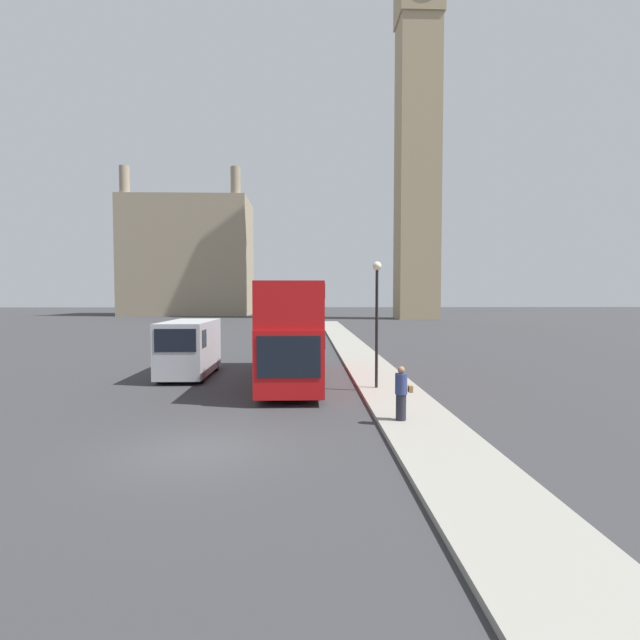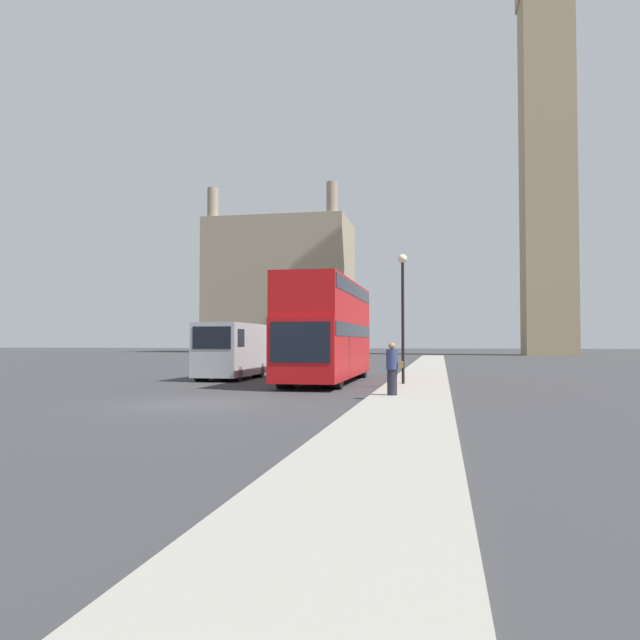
{
  "view_description": "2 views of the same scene",
  "coord_description": "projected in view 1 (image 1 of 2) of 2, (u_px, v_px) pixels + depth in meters",
  "views": [
    {
      "loc": [
        2.77,
        -12.6,
        3.97
      ],
      "look_at": [
        3.46,
        9.82,
        2.84
      ],
      "focal_mm": 28.0,
      "sensor_mm": 36.0,
      "label": 1
    },
    {
      "loc": [
        7.22,
        -17.31,
        1.83
      ],
      "look_at": [
        0.41,
        17.71,
        3.07
      ],
      "focal_mm": 35.0,
      "sensor_mm": 36.0,
      "label": 2
    }
  ],
  "objects": [
    {
      "name": "pedestrian",
      "position": [
        401.0,
        393.0,
        15.18
      ],
      "size": [
        0.53,
        0.37,
        1.65
      ],
      "color": "#23232D",
      "rests_on": "sidewalk_strip"
    },
    {
      "name": "clock_tower",
      "position": [
        418.0,
        102.0,
        81.72
      ],
      "size": [
        7.09,
        7.26,
        69.38
      ],
      "color": "tan",
      "rests_on": "ground_plane"
    },
    {
      "name": "ground_plane",
      "position": [
        196.0,
        451.0,
        12.69
      ],
      "size": [
        300.0,
        300.0,
        0.0
      ],
      "primitive_type": "plane",
      "color": "#333335"
    },
    {
      "name": "sidewalk_strip",
      "position": [
        440.0,
        446.0,
        12.88
      ],
      "size": [
        2.52,
        120.0,
        0.15
      ],
      "color": "gray",
      "rests_on": "ground_plane"
    },
    {
      "name": "white_van",
      "position": [
        189.0,
        347.0,
        24.13
      ],
      "size": [
        2.15,
        5.36,
        2.71
      ],
      "color": "#B2B7BC",
      "rests_on": "ground_plane"
    },
    {
      "name": "street_lamp",
      "position": [
        377.0,
        304.0,
        20.42
      ],
      "size": [
        0.36,
        0.36,
        5.19
      ],
      "color": "black",
      "rests_on": "sidewalk_strip"
    },
    {
      "name": "building_block_distant",
      "position": [
        189.0,
        258.0,
        99.45
      ],
      "size": [
        24.05,
        15.27,
        27.76
      ],
      "color": "gray",
      "rests_on": "ground_plane"
    },
    {
      "name": "red_double_decker_bus",
      "position": [
        293.0,
        327.0,
        22.84
      ],
      "size": [
        2.57,
        11.14,
        4.48
      ],
      "color": "#B71114",
      "rests_on": "ground_plane"
    }
  ]
}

